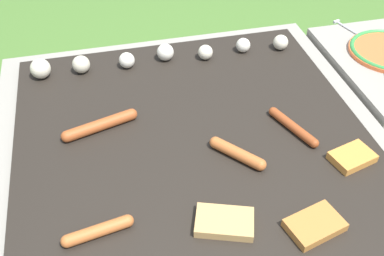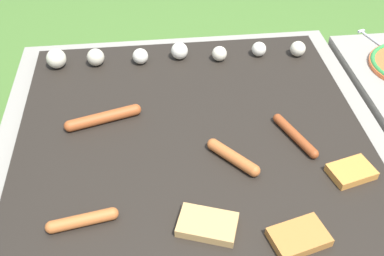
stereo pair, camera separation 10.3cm
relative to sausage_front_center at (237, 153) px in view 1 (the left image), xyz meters
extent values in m
plane|color=#47702D|center=(-0.08, 0.11, -0.46)|extent=(14.00, 14.00, 0.00)
cube|color=gray|center=(-0.08, 0.11, -0.25)|extent=(0.99, 0.99, 0.43)
cube|color=black|center=(-0.08, 0.11, -0.02)|extent=(0.87, 0.87, 0.02)
cube|color=gray|center=(0.60, 0.29, -0.24)|extent=(0.36, 0.49, 0.45)
cylinder|color=#B7602D|center=(0.00, 0.00, 0.00)|extent=(0.10, 0.11, 0.03)
sphere|color=#B7602D|center=(0.04, -0.05, 0.00)|extent=(0.03, 0.03, 0.03)
sphere|color=#B7602D|center=(-0.04, 0.05, 0.00)|extent=(0.03, 0.03, 0.03)
cylinder|color=#A34C23|center=(-0.31, 0.18, 0.00)|extent=(0.17, 0.08, 0.03)
sphere|color=#A34C23|center=(-0.22, 0.20, 0.00)|extent=(0.03, 0.03, 0.03)
sphere|color=#A34C23|center=(-0.39, 0.15, 0.00)|extent=(0.03, 0.03, 0.03)
cylinder|color=#93421E|center=(0.17, 0.06, 0.00)|extent=(0.07, 0.14, 0.02)
sphere|color=#93421E|center=(0.19, -0.01, 0.00)|extent=(0.02, 0.02, 0.02)
sphere|color=#93421E|center=(0.14, 0.13, 0.00)|extent=(0.02, 0.02, 0.02)
cylinder|color=#B7602D|center=(-0.34, -0.14, 0.00)|extent=(0.13, 0.05, 0.03)
sphere|color=#B7602D|center=(-0.28, -0.13, 0.00)|extent=(0.03, 0.03, 0.03)
sphere|color=#B7602D|center=(-0.40, -0.15, 0.00)|extent=(0.03, 0.03, 0.03)
cube|color=#B27033|center=(0.09, -0.23, 0.00)|extent=(0.13, 0.10, 0.02)
cube|color=tan|center=(-0.08, -0.18, 0.00)|extent=(0.14, 0.11, 0.02)
cube|color=#D18438|center=(0.26, -0.07, 0.00)|extent=(0.11, 0.09, 0.02)
sphere|color=beige|center=(-0.45, 0.45, 0.01)|extent=(0.06, 0.06, 0.06)
sphere|color=beige|center=(-0.34, 0.45, 0.01)|extent=(0.05, 0.05, 0.05)
sphere|color=silver|center=(-0.20, 0.44, 0.01)|extent=(0.05, 0.05, 0.05)
sphere|color=silver|center=(-0.09, 0.45, 0.01)|extent=(0.05, 0.05, 0.05)
sphere|color=beige|center=(0.04, 0.43, 0.01)|extent=(0.05, 0.05, 0.05)
sphere|color=silver|center=(0.16, 0.44, 0.01)|extent=(0.04, 0.04, 0.04)
sphere|color=beige|center=(0.28, 0.43, 0.01)|extent=(0.05, 0.05, 0.05)
cylinder|color=silver|center=(0.56, 0.46, -0.01)|extent=(0.06, 0.18, 0.01)
cube|color=silver|center=(0.53, 0.54, -0.01)|extent=(0.03, 0.01, 0.01)
camera|label=1|loc=(-0.28, -0.70, 0.75)|focal=42.00mm
camera|label=2|loc=(-0.18, -0.72, 0.75)|focal=42.00mm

